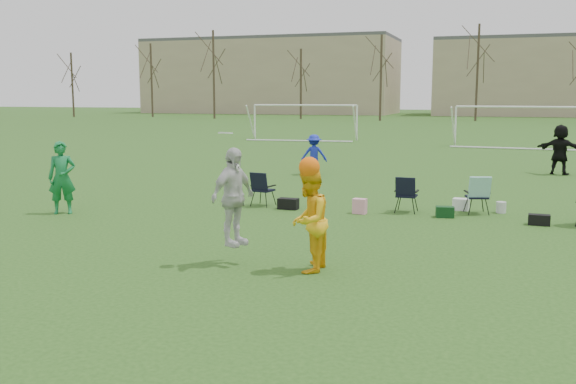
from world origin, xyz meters
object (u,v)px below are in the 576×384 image
at_px(fielder_black, 560,150).
at_px(goal_mid, 518,115).
at_px(fielder_green_near, 62,178).
at_px(center_contest, 277,209).
at_px(goal_left, 305,112).
at_px(fielder_blue, 314,155).

distance_m(fielder_black, goal_mid, 13.96).
xyz_separation_m(fielder_green_near, center_contest, (7.17, -3.33, 0.13)).
xyz_separation_m(fielder_green_near, goal_left, (-2.22, 29.13, 0.97)).
bearing_deg(goal_mid, goal_left, 175.87).
height_order(fielder_green_near, fielder_black, fielder_black).
bearing_deg(fielder_green_near, fielder_black, 15.06).
relative_size(fielder_blue, goal_mid, 0.21).
bearing_deg(fielder_blue, fielder_black, -178.65).
distance_m(fielder_blue, center_contest, 13.87).
xyz_separation_m(fielder_black, goal_left, (-15.34, 15.86, 0.94)).
relative_size(fielder_green_near, fielder_blue, 1.22).
height_order(fielder_blue, center_contest, center_contest).
height_order(fielder_green_near, goal_left, goal_left).
relative_size(center_contest, goal_mid, 0.33).
bearing_deg(fielder_blue, center_contest, 86.03).
bearing_deg(fielder_blue, goal_mid, -132.15).
bearing_deg(goal_left, fielder_green_near, -90.65).
distance_m(fielder_green_near, fielder_black, 18.67).
distance_m(fielder_green_near, fielder_blue, 10.90).
height_order(fielder_blue, fielder_black, fielder_black).
xyz_separation_m(center_contest, goal_mid, (4.61, 30.46, 0.84)).
distance_m(goal_left, goal_mid, 14.14).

